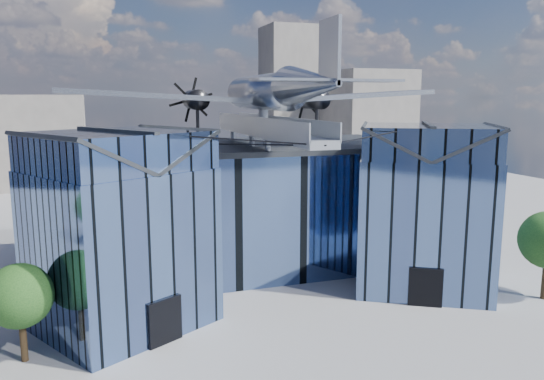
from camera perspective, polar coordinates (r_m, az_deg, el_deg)
name	(u,v)px	position (r m, az deg, el deg)	size (l,w,h in m)	color
ground_plane	(281,297)	(37.36, 0.99, -11.45)	(120.00, 120.00, 0.00)	gray
museum	(256,203)	(41.12, -1.68, -1.41)	(32.88, 24.50, 17.60)	#4B6599
bg_towers	(183,121)	(84.38, -9.60, 7.34)	(77.00, 24.50, 26.00)	slate
tree_plaza_w	(20,296)	(30.60, -25.50, -10.27)	(4.10, 4.10, 5.26)	#352615
tree_side_e	(466,196)	(57.62, 20.14, -0.65)	(4.29, 4.29, 5.39)	#352615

